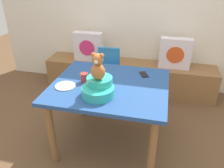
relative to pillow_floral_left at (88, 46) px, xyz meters
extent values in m
plane|color=brown|center=(0.64, -1.23, -0.68)|extent=(8.00, 8.00, 0.00)
cube|color=silver|center=(0.64, 0.29, 0.62)|extent=(4.40, 0.10, 2.60)
cube|color=olive|center=(0.64, 0.02, -0.45)|extent=(2.60, 0.44, 0.46)
cube|color=silver|center=(0.00, 0.00, 0.00)|extent=(0.44, 0.14, 0.44)
cylinder|color=#E02D72|center=(0.00, -0.07, 0.00)|extent=(0.24, 0.01, 0.24)
cube|color=silver|center=(1.30, 0.00, 0.00)|extent=(0.44, 0.14, 0.44)
cylinder|color=#D84C1E|center=(1.30, -0.07, 0.00)|extent=(0.24, 0.01, 0.24)
cube|color=#264C8C|center=(0.64, -1.23, 0.04)|extent=(1.16, 1.00, 0.04)
cylinder|color=olive|center=(0.15, -1.64, -0.33)|extent=(0.07, 0.07, 0.70)
cylinder|color=olive|center=(1.13, -1.64, -0.33)|extent=(0.07, 0.07, 0.70)
cylinder|color=olive|center=(0.15, -0.82, -0.33)|extent=(0.07, 0.07, 0.70)
cylinder|color=olive|center=(1.13, -0.82, -0.33)|extent=(0.07, 0.07, 0.70)
cylinder|color=#2672B2|center=(0.41, -0.43, -0.17)|extent=(0.34, 0.34, 0.10)
cube|color=#2672B2|center=(0.40, -0.29, -0.01)|extent=(0.30, 0.07, 0.24)
cube|color=white|center=(0.42, -0.61, -0.10)|extent=(0.31, 0.22, 0.02)
cylinder|color=silver|center=(0.27, -0.57, -0.45)|extent=(0.03, 0.03, 0.46)
cylinder|color=silver|center=(0.55, -0.57, -0.45)|extent=(0.03, 0.03, 0.46)
cylinder|color=silver|center=(0.27, -0.29, -0.45)|extent=(0.03, 0.03, 0.46)
cylinder|color=silver|center=(0.55, -0.29, -0.45)|extent=(0.03, 0.03, 0.46)
cylinder|color=#2CB4A3|center=(0.59, -1.47, 0.10)|extent=(0.30, 0.30, 0.09)
cylinder|color=#2CB4A3|center=(0.59, -1.41, 0.18)|extent=(0.24, 0.24, 0.07)
ellipsoid|color=#B26933|center=(0.59, -1.45, 0.29)|extent=(0.13, 0.11, 0.15)
sphere|color=#B26933|center=(0.59, -1.45, 0.41)|extent=(0.10, 0.10, 0.10)
sphere|color=beige|center=(0.59, -1.50, 0.40)|extent=(0.04, 0.04, 0.04)
sphere|color=#B26933|center=(0.56, -1.45, 0.45)|extent=(0.04, 0.04, 0.04)
sphere|color=#B26933|center=(0.63, -1.45, 0.45)|extent=(0.04, 0.04, 0.04)
cylinder|color=gold|center=(0.42, -0.87, 0.13)|extent=(0.07, 0.07, 0.15)
cone|color=white|center=(0.42, -0.87, 0.23)|extent=(0.06, 0.06, 0.03)
cylinder|color=#9E332D|center=(0.38, -1.24, 0.11)|extent=(0.08, 0.08, 0.09)
torus|color=#9E332D|center=(0.43, -1.24, 0.11)|extent=(0.06, 0.01, 0.06)
cylinder|color=white|center=(0.23, -1.38, 0.07)|extent=(0.20, 0.20, 0.01)
cube|color=black|center=(0.95, -0.93, 0.06)|extent=(0.12, 0.16, 0.01)
camera|label=1|loc=(1.13, -3.19, 1.14)|focal=36.55mm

